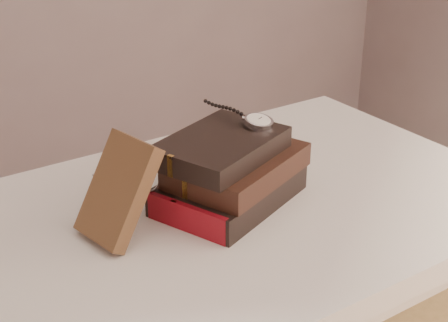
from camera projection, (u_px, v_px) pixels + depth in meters
table at (214, 258)px, 1.10m from camera, size 1.00×0.60×0.75m
book_stack at (230, 171)px, 1.07m from camera, size 0.28×0.23×0.12m
journal at (118, 190)px, 0.96m from camera, size 0.12×0.11×0.15m
pocket_watch at (254, 120)px, 1.08m from camera, size 0.06×0.15×0.02m
eyeglasses at (158, 171)px, 1.04m from camera, size 0.13×0.14×0.05m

